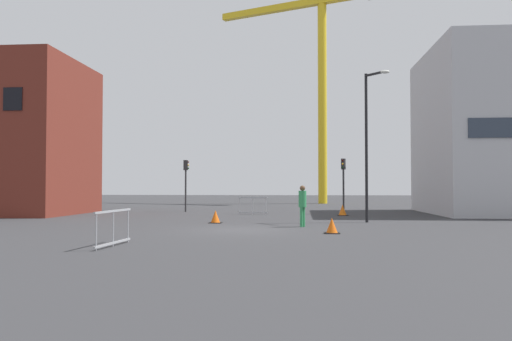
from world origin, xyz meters
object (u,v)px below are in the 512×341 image
object	(u,v)px
traffic_light_median	(186,177)
pedestrian_walking	(302,203)
traffic_cone_on_verge	(215,217)
traffic_cone_striped	(343,210)
traffic_cone_orange	(332,226)
construction_crane	(318,63)
streetlamp_tall	(369,135)
traffic_light_verge	(343,176)

from	to	relation	value
traffic_light_median	pedestrian_walking	world-z (taller)	traffic_light_median
traffic_cone_on_verge	traffic_cone_striped	bearing A→B (deg)	46.43
traffic_cone_striped	pedestrian_walking	bearing A→B (deg)	-105.29
traffic_cone_orange	traffic_cone_striped	bearing A→B (deg)	83.53
construction_crane	streetlamp_tall	distance (m)	29.49
construction_crane	traffic_cone_striped	distance (m)	25.84
construction_crane	traffic_light_median	distance (m)	23.71
streetlamp_tall	traffic_cone_striped	bearing A→B (deg)	97.69
traffic_cone_orange	streetlamp_tall	bearing A→B (deg)	70.16
construction_crane	traffic_cone_orange	size ratio (longest dim) A/B	36.26
traffic_light_verge	traffic_cone_orange	xyz separation A→B (m)	(-1.58, -13.95, -2.14)
streetlamp_tall	traffic_light_verge	world-z (taller)	streetlamp_tall
construction_crane	traffic_cone_orange	distance (m)	36.57
traffic_cone_on_verge	construction_crane	bearing A→B (deg)	78.25
traffic_light_median	traffic_light_verge	distance (m)	10.88
pedestrian_walking	traffic_cone_on_verge	bearing A→B (deg)	154.37
traffic_light_median	traffic_cone_orange	world-z (taller)	traffic_light_median
streetlamp_tall	traffic_light_verge	xyz separation A→B (m)	(-0.60, 7.90, -1.87)
construction_crane	traffic_cone_striped	size ratio (longest dim) A/B	32.26
construction_crane	streetlamp_tall	world-z (taller)	construction_crane
traffic_cone_orange	traffic_light_median	bearing A→B (deg)	120.13
construction_crane	streetlamp_tall	xyz separation A→B (m)	(1.53, -27.63, -10.19)
traffic_light_verge	streetlamp_tall	bearing A→B (deg)	-85.63
traffic_light_verge	traffic_cone_striped	distance (m)	2.82
construction_crane	traffic_cone_striped	world-z (taller)	construction_crane
traffic_light_median	pedestrian_walking	xyz separation A→B (m)	(8.05, -12.70, -1.37)
traffic_cone_on_verge	traffic_cone_striped	distance (m)	9.68
traffic_light_verge	traffic_cone_on_verge	size ratio (longest dim) A/B	5.78
streetlamp_tall	traffic_light_median	bearing A→B (deg)	139.42
traffic_light_median	traffic_cone_striped	bearing A→B (deg)	-19.26
traffic_light_verge	traffic_cone_striped	xyz separation A→B (m)	(-0.21, -1.86, -2.11)
pedestrian_walking	traffic_cone_on_verge	world-z (taller)	pedestrian_walking
traffic_cone_on_verge	traffic_light_verge	bearing A→B (deg)	52.22
streetlamp_tall	traffic_cone_on_verge	distance (m)	8.54
traffic_cone_on_verge	traffic_cone_striped	world-z (taller)	traffic_cone_striped
streetlamp_tall	traffic_cone_striped	distance (m)	7.27
streetlamp_tall	traffic_light_verge	distance (m)	8.14
construction_crane	traffic_cone_on_verge	world-z (taller)	construction_crane
traffic_light_median	traffic_cone_on_verge	size ratio (longest dim) A/B	5.84
streetlamp_tall	traffic_cone_orange	distance (m)	7.59
traffic_cone_striped	construction_crane	bearing A→B (deg)	91.90
streetlamp_tall	traffic_cone_orange	xyz separation A→B (m)	(-2.19, -6.06, -4.02)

